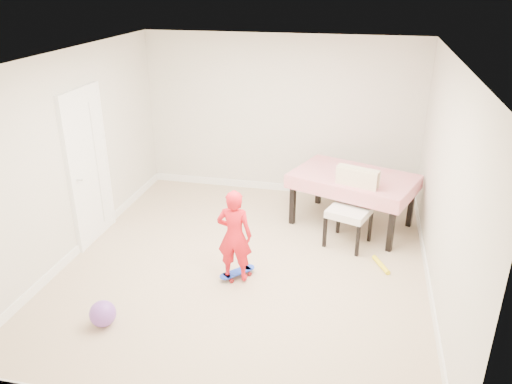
% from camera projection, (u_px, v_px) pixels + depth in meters
% --- Properties ---
extents(ground, '(5.00, 5.00, 0.00)m').
position_uv_depth(ground, '(245.00, 265.00, 6.37)').
color(ground, tan).
rests_on(ground, ground).
extents(ceiling, '(4.50, 5.00, 0.04)m').
position_uv_depth(ceiling, '(243.00, 59.00, 5.34)').
color(ceiling, white).
rests_on(ceiling, wall_back).
extents(wall_back, '(4.50, 0.04, 2.60)m').
position_uv_depth(wall_back, '(281.00, 117.00, 8.07)').
color(wall_back, beige).
rests_on(wall_back, ground).
extents(wall_front, '(4.50, 0.04, 2.60)m').
position_uv_depth(wall_front, '(163.00, 291.00, 3.63)').
color(wall_front, beige).
rests_on(wall_front, ground).
extents(wall_left, '(0.04, 5.00, 2.60)m').
position_uv_depth(wall_left, '(73.00, 157.00, 6.30)').
color(wall_left, beige).
rests_on(wall_left, ground).
extents(wall_right, '(0.04, 5.00, 2.60)m').
position_uv_depth(wall_right, '(443.00, 187.00, 5.41)').
color(wall_right, beige).
rests_on(wall_right, ground).
extents(door, '(0.11, 0.94, 2.11)m').
position_uv_depth(door, '(89.00, 169.00, 6.67)').
color(door, white).
rests_on(door, ground).
extents(baseboard_back, '(4.50, 0.02, 0.12)m').
position_uv_depth(baseboard_back, '(279.00, 187.00, 8.58)').
color(baseboard_back, white).
rests_on(baseboard_back, ground).
extents(baseboard_left, '(0.02, 5.00, 0.12)m').
position_uv_depth(baseboard_left, '(85.00, 243.00, 6.79)').
color(baseboard_left, white).
rests_on(baseboard_left, ground).
extents(baseboard_right, '(0.02, 5.00, 0.12)m').
position_uv_depth(baseboard_right, '(428.00, 283.00, 5.90)').
color(baseboard_right, white).
rests_on(baseboard_right, ground).
extents(dining_table, '(1.94, 1.58, 0.79)m').
position_uv_depth(dining_table, '(352.00, 200.00, 7.26)').
color(dining_table, '#B30910').
rests_on(dining_table, ground).
extents(dining_chair, '(0.75, 0.80, 1.05)m').
position_uv_depth(dining_chair, '(349.00, 209.00, 6.68)').
color(dining_chair, white).
rests_on(dining_chair, ground).
extents(skateboard, '(0.46, 0.48, 0.07)m').
position_uv_depth(skateboard, '(237.00, 274.00, 6.13)').
color(skateboard, blue).
rests_on(skateboard, ground).
extents(child, '(0.42, 0.28, 1.15)m').
position_uv_depth(child, '(235.00, 238.00, 5.85)').
color(child, red).
rests_on(child, ground).
extents(balloon, '(0.28, 0.28, 0.28)m').
position_uv_depth(balloon, '(103.00, 314.00, 5.24)').
color(balloon, purple).
rests_on(balloon, ground).
extents(foam_toy, '(0.23, 0.39, 0.06)m').
position_uv_depth(foam_toy, '(381.00, 265.00, 6.33)').
color(foam_toy, yellow).
rests_on(foam_toy, ground).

